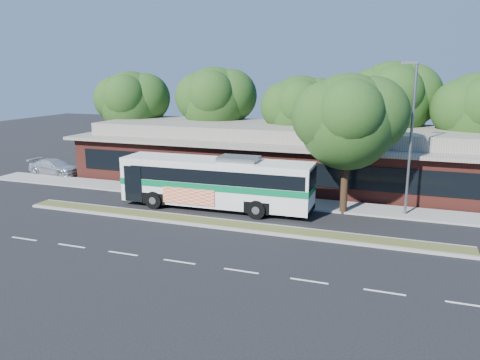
{
  "coord_description": "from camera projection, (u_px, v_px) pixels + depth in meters",
  "views": [
    {
      "loc": [
        9.37,
        -22.87,
        8.41
      ],
      "look_at": [
        -0.12,
        3.53,
        2.0
      ],
      "focal_mm": 35.0,
      "sensor_mm": 36.0,
      "label": 1
    }
  ],
  "objects": [
    {
      "name": "ground",
      "position": [
        220.0,
        229.0,
        25.95
      ],
      "size": [
        120.0,
        120.0,
        0.0
      ],
      "primitive_type": "plane",
      "color": "black",
      "rests_on": "ground"
    },
    {
      "name": "median_strip",
      "position": [
        224.0,
        224.0,
        26.48
      ],
      "size": [
        26.0,
        1.1,
        0.15
      ],
      "primitive_type": "cube",
      "color": "#4E5724",
      "rests_on": "ground"
    },
    {
      "name": "sidewalk",
      "position": [
        256.0,
        199.0,
        31.81
      ],
      "size": [
        44.0,
        2.6,
        0.12
      ],
      "primitive_type": "cube",
      "color": "gray",
      "rests_on": "ground"
    },
    {
      "name": "parking_lot",
      "position": [
        74.0,
        171.0,
        41.06
      ],
      "size": [
        14.0,
        12.0,
        0.01
      ],
      "primitive_type": "cube",
      "color": "black",
      "rests_on": "ground"
    },
    {
      "name": "plaza_building",
      "position": [
        281.0,
        154.0,
        37.39
      ],
      "size": [
        33.2,
        11.2,
        4.45
      ],
      "color": "#5D251D",
      "rests_on": "ground"
    },
    {
      "name": "lamp_post",
      "position": [
        411.0,
        135.0,
        27.21
      ],
      "size": [
        0.93,
        0.18,
        9.07
      ],
      "color": "slate",
      "rests_on": "ground"
    },
    {
      "name": "tree_bg_a",
      "position": [
        136.0,
        101.0,
        43.34
      ],
      "size": [
        6.47,
        5.8,
        8.63
      ],
      "color": "black",
      "rests_on": "ground"
    },
    {
      "name": "tree_bg_b",
      "position": [
        220.0,
        99.0,
        41.55
      ],
      "size": [
        6.69,
        6.0,
        9.0
      ],
      "color": "black",
      "rests_on": "ground"
    },
    {
      "name": "tree_bg_c",
      "position": [
        306.0,
        109.0,
        38.12
      ],
      "size": [
        6.24,
        5.6,
        8.26
      ],
      "color": "black",
      "rests_on": "ground"
    },
    {
      "name": "tree_bg_d",
      "position": [
        397.0,
        99.0,
        36.55
      ],
      "size": [
        6.91,
        6.2,
        9.37
      ],
      "color": "black",
      "rests_on": "ground"
    },
    {
      "name": "transit_bus",
      "position": [
        217.0,
        179.0,
        29.37
      ],
      "size": [
        12.33,
        3.1,
        3.44
      ],
      "rotation": [
        0.0,
        0.0,
        0.02
      ],
      "color": "silver",
      "rests_on": "ground"
    },
    {
      "name": "sedan",
      "position": [
        54.0,
        167.0,
        39.61
      ],
      "size": [
        4.63,
        2.04,
        1.32
      ],
      "primitive_type": "imported",
      "rotation": [
        0.0,
        0.0,
        1.53
      ],
      "color": "silver",
      "rests_on": "ground"
    },
    {
      "name": "sidewalk_tree",
      "position": [
        355.0,
        120.0,
        27.54
      ],
      "size": [
        6.36,
        5.71,
        8.46
      ],
      "color": "black",
      "rests_on": "ground"
    }
  ]
}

